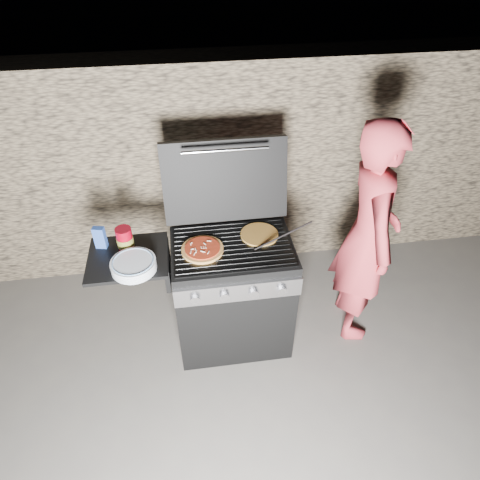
{
  "coord_description": "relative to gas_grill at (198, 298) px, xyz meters",
  "views": [
    {
      "loc": [
        -0.25,
        -2.11,
        2.69
      ],
      "look_at": [
        0.05,
        0.0,
        0.95
      ],
      "focal_mm": 32.0,
      "sensor_mm": 36.0,
      "label": 1
    }
  ],
  "objects": [
    {
      "name": "ground",
      "position": [
        0.25,
        0.0,
        -0.46
      ],
      "size": [
        50.0,
        50.0,
        0.0
      ],
      "primitive_type": "plane",
      "color": "#494642"
    },
    {
      "name": "stone_wall",
      "position": [
        0.25,
        1.05,
        0.44
      ],
      "size": [
        8.0,
        0.35,
        1.8
      ],
      "primitive_type": "cube",
      "color": "#816E52",
      "rests_on": "ground"
    },
    {
      "name": "gas_grill",
      "position": [
        0.0,
        0.0,
        0.0
      ],
      "size": [
        1.34,
        0.79,
        0.91
      ],
      "primitive_type": null,
      "color": "black",
      "rests_on": "ground"
    },
    {
      "name": "pizza_topped",
      "position": [
        0.05,
        -0.02,
        0.47
      ],
      "size": [
        0.31,
        0.31,
        0.03
      ],
      "primitive_type": null,
      "rotation": [
        0.0,
        0.0,
        0.15
      ],
      "color": "gold",
      "rests_on": "gas_grill"
    },
    {
      "name": "pizza_plain",
      "position": [
        0.44,
        0.08,
        0.46
      ],
      "size": [
        0.33,
        0.33,
        0.01
      ],
      "primitive_type": "cylinder",
      "rotation": [
        0.0,
        0.0,
        -0.39
      ],
      "color": "gold",
      "rests_on": "gas_grill"
    },
    {
      "name": "sauce_jar",
      "position": [
        -0.43,
        0.08,
        0.53
      ],
      "size": [
        0.13,
        0.13,
        0.16
      ],
      "primitive_type": "cylinder",
      "rotation": [
        0.0,
        0.0,
        -0.37
      ],
      "color": "maroon",
      "rests_on": "gas_grill"
    },
    {
      "name": "blue_carton",
      "position": [
        -0.59,
        0.12,
        0.52
      ],
      "size": [
        0.08,
        0.06,
        0.15
      ],
      "primitive_type": "cube",
      "rotation": [
        0.0,
        0.0,
        -0.22
      ],
      "color": "#24428E",
      "rests_on": "gas_grill"
    },
    {
      "name": "plate_stack",
      "position": [
        -0.37,
        -0.13,
        0.48
      ],
      "size": [
        0.3,
        0.3,
        0.06
      ],
      "primitive_type": "cylinder",
      "rotation": [
        0.0,
        0.0,
        -0.09
      ],
      "color": "silver",
      "rests_on": "gas_grill"
    },
    {
      "name": "person",
      "position": [
        1.19,
        0.03,
        0.4
      ],
      "size": [
        0.48,
        0.67,
        1.71
      ],
      "primitive_type": "imported",
      "rotation": [
        0.0,
        0.0,
        1.45
      ],
      "color": "#B3323A",
      "rests_on": "ground"
    },
    {
      "name": "tongs",
      "position": [
        0.59,
        0.0,
        0.5
      ],
      "size": [
        0.41,
        0.15,
        0.09
      ],
      "primitive_type": "cylinder",
      "rotation": [
        0.0,
        1.4,
        0.33
      ],
      "color": "black",
      "rests_on": "gas_grill"
    }
  ]
}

